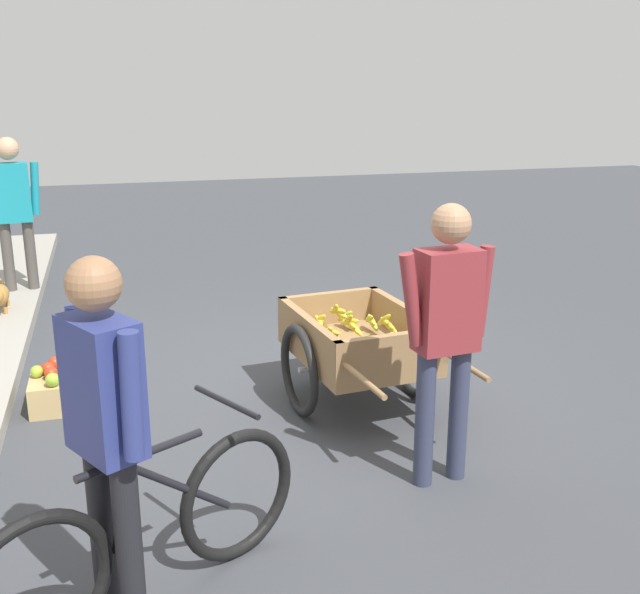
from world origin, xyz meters
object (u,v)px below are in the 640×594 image
at_px(fruit_cart, 358,346).
at_px(cyclist_person, 105,414).
at_px(bicycle, 148,533).
at_px(bystander_person, 13,204).
at_px(apple_crate, 54,389).
at_px(vendor_person, 446,321).

xyz_separation_m(fruit_cart, cyclist_person, (-1.86, 1.68, 0.53)).
distance_m(fruit_cart, bicycle, 2.37).
bearing_deg(bystander_person, cyclist_person, -170.60).
distance_m(bicycle, cyclist_person, 0.63).
bearing_deg(cyclist_person, apple_crate, 9.68).
xyz_separation_m(cyclist_person, bystander_person, (5.27, 0.87, 0.05)).
distance_m(bicycle, apple_crate, 2.38).
relative_size(fruit_cart, vendor_person, 1.07).
height_order(cyclist_person, apple_crate, cyclist_person).
bearing_deg(bystander_person, bicycle, -169.05).
relative_size(vendor_person, bystander_person, 0.96).
height_order(bicycle, bystander_person, bystander_person).
relative_size(fruit_cart, cyclist_person, 1.07).
xyz_separation_m(vendor_person, bicycle, (-0.65, 1.67, -0.62)).
relative_size(fruit_cart, bicycle, 1.16).
xyz_separation_m(bicycle, apple_crate, (2.31, 0.54, -0.22)).
bearing_deg(bicycle, vendor_person, -68.77).
bearing_deg(fruit_cart, vendor_person, -173.57).
bearing_deg(vendor_person, bystander_person, 30.52).
height_order(fruit_cart, cyclist_person, cyclist_person).
height_order(fruit_cart, bystander_person, bystander_person).
xyz_separation_m(vendor_person, bystander_person, (4.55, 2.68, 0.04)).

